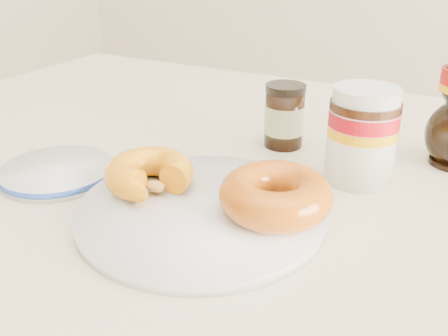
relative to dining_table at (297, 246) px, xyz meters
The scene contains 7 objects.
dining_table is the anchor object (origin of this frame).
plate 0.16m from the dining_table, 120.75° to the right, with size 0.26×0.26×0.01m.
donut_bitten 0.21m from the dining_table, 142.89° to the right, with size 0.10×0.10×0.03m, color orange.
donut_whole 0.15m from the dining_table, 87.17° to the right, with size 0.11×0.11×0.04m, color #A9480A.
nutella_jar 0.16m from the dining_table, 43.78° to the left, with size 0.08×0.08×0.11m.
dark_jar 0.18m from the dining_table, 121.68° to the left, with size 0.05×0.05×0.09m.
blue_rim_saucer 0.31m from the dining_table, 156.86° to the right, with size 0.14×0.14×0.01m.
Camera 1 is at (0.16, -0.40, 1.02)m, focal length 40.00 mm.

